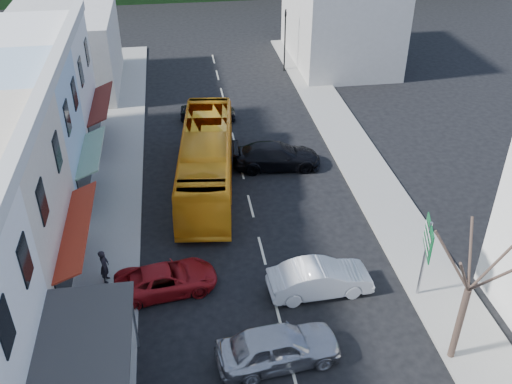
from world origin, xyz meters
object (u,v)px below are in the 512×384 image
object	(u,v)px
car_red	(166,278)
street_tree	(468,290)
car_silver	(278,349)
direction_sign	(424,261)
bus	(207,162)
pedestrian_left	(104,266)
traffic_signal	(285,41)
car_white	(320,280)

from	to	relation	value
car_red	street_tree	size ratio (longest dim) A/B	0.64
car_silver	direction_sign	world-z (taller)	direction_sign
bus	car_silver	distance (m)	13.70
street_tree	bus	bearing A→B (deg)	120.55
direction_sign	street_tree	world-z (taller)	street_tree
car_silver	street_tree	xyz separation A→B (m)	(6.80, -0.86, 2.91)
pedestrian_left	traffic_signal	bearing A→B (deg)	-20.55
traffic_signal	bus	bearing A→B (deg)	83.96
car_white	traffic_signal	xyz separation A→B (m)	(3.71, 27.52, 1.92)
car_red	direction_sign	size ratio (longest dim) A/B	1.14
car_silver	traffic_signal	bearing A→B (deg)	-17.54
direction_sign	traffic_signal	size ratio (longest dim) A/B	0.77
car_red	traffic_signal	size ratio (longest dim) A/B	0.88
car_white	car_red	world-z (taller)	same
bus	car_red	xyz separation A→B (m)	(-2.53, -8.77, -0.85)
bus	street_tree	size ratio (longest dim) A/B	1.60
car_silver	direction_sign	distance (m)	7.52
bus	pedestrian_left	xyz separation A→B (m)	(-5.28, -7.87, -0.55)
street_tree	traffic_signal	bearing A→B (deg)	90.95
bus	pedestrian_left	bearing A→B (deg)	-117.26
car_white	traffic_signal	size ratio (longest dim) A/B	0.84
bus	car_red	size ratio (longest dim) A/B	2.52
pedestrian_left	direction_sign	xyz separation A→B (m)	(13.86, -2.94, 1.03)
bus	traffic_signal	size ratio (longest dim) A/B	2.22
street_tree	car_white	bearing A→B (deg)	133.12
car_red	traffic_signal	xyz separation A→B (m)	(10.52, 26.38, 1.92)
car_white	traffic_signal	bearing A→B (deg)	-10.74
pedestrian_left	traffic_signal	distance (m)	28.78
bus	street_tree	bearing A→B (deg)	-52.88
traffic_signal	pedestrian_left	bearing A→B (deg)	80.86
car_white	pedestrian_left	world-z (taller)	pedestrian_left
car_white	car_red	size ratio (longest dim) A/B	0.96
car_silver	car_white	distance (m)	4.47
car_red	direction_sign	distance (m)	11.38
car_white	traffic_signal	world-z (taller)	traffic_signal
car_silver	street_tree	size ratio (longest dim) A/B	0.61
car_white	direction_sign	bearing A→B (deg)	-104.96
car_red	traffic_signal	distance (m)	28.47
street_tree	pedestrian_left	bearing A→B (deg)	154.57
bus	direction_sign	world-z (taller)	direction_sign
car_red	pedestrian_left	xyz separation A→B (m)	(-2.74, 0.90, 0.30)
car_silver	pedestrian_left	xyz separation A→B (m)	(-6.99, 5.70, 0.30)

